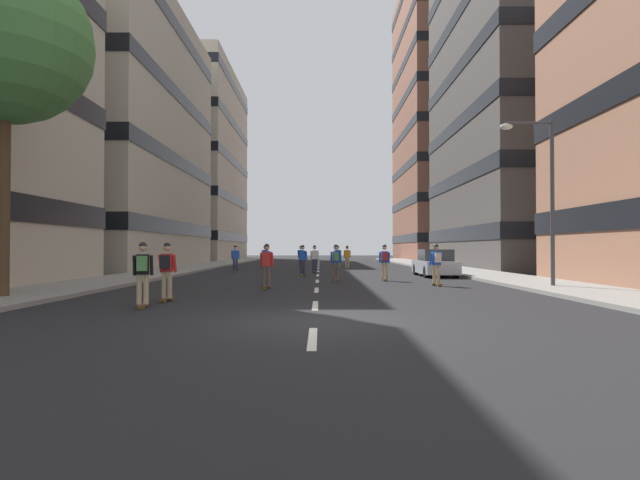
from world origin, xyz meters
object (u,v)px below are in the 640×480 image
(skater_1, at_px, (340,256))
(skater_8, at_px, (349,256))
(skater_2, at_px, (269,264))
(skater_7, at_px, (269,260))
(skater_11, at_px, (267,256))
(skater_5, at_px, (338,260))
(skater_6, at_px, (145,270))
(skater_12, at_px, (169,268))
(skater_0, at_px, (317,258))
(skater_13, at_px, (439,262))
(streetlamp_right, at_px, (545,184))
(skater_9, at_px, (303,255))
(skater_10, at_px, (305,259))
(skater_3, at_px, (387,260))
(street_tree_near, at_px, (8,41))
(parked_car_near, at_px, (437,264))
(skater_4, at_px, (238,257))

(skater_1, bearing_deg, skater_8, -66.07)
(skater_2, xyz_separation_m, skater_7, (-0.54, 5.08, 0.03))
(skater_11, bearing_deg, skater_1, 15.10)
(skater_5, height_order, skater_6, same)
(skater_2, distance_m, skater_12, 5.29)
(skater_0, distance_m, skater_8, 6.65)
(skater_6, height_order, skater_12, same)
(skater_1, xyz_separation_m, skater_13, (3.53, -18.11, 0.03))
(streetlamp_right, bearing_deg, skater_0, 127.19)
(streetlamp_right, distance_m, skater_5, 9.77)
(skater_7, xyz_separation_m, skater_13, (7.60, -3.70, 0.00))
(skater_0, distance_m, skater_9, 7.33)
(skater_5, distance_m, skater_11, 14.39)
(skater_2, bearing_deg, skater_10, 83.10)
(skater_3, relative_size, skater_12, 1.00)
(street_tree_near, distance_m, streetlamp_right, 19.40)
(skater_0, height_order, skater_13, same)
(parked_car_near, distance_m, skater_13, 7.14)
(skater_12, bearing_deg, street_tree_near, 176.77)
(skater_0, xyz_separation_m, skater_7, (-2.31, -6.74, 0.03))
(skater_3, bearing_deg, street_tree_near, -145.49)
(skater_8, distance_m, skater_10, 9.43)
(streetlamp_right, relative_size, skater_7, 3.65)
(skater_0, distance_m, skater_5, 7.43)
(skater_4, distance_m, skater_8, 9.15)
(skater_4, height_order, skater_11, same)
(street_tree_near, relative_size, skater_13, 5.91)
(skater_1, xyz_separation_m, skater_10, (-2.43, -10.39, 0.00))
(skater_0, relative_size, skater_5, 1.00)
(skater_0, bearing_deg, skater_12, -104.59)
(skater_12, bearing_deg, skater_6, -95.70)
(skater_6, distance_m, skater_7, 11.51)
(skater_4, relative_size, skater_12, 1.00)
(skater_4, bearing_deg, skater_7, -69.68)
(skater_13, bearing_deg, parked_car_near, 77.37)
(skater_6, height_order, skater_10, same)
(skater_5, distance_m, skater_6, 12.07)
(skater_4, height_order, skater_8, same)
(parked_car_near, xyz_separation_m, skater_4, (-12.10, 4.69, 0.29))
(parked_car_near, bearing_deg, skater_7, -160.38)
(skater_2, bearing_deg, skater_11, 96.61)
(skater_10, bearing_deg, skater_2, -96.90)
(skater_5, relative_size, skater_8, 1.00)
(skater_1, height_order, skater_13, same)
(skater_3, height_order, skater_8, same)
(skater_13, bearing_deg, skater_4, 132.14)
(skater_5, relative_size, skater_7, 1.00)
(streetlamp_right, height_order, skater_2, streetlamp_right)
(streetlamp_right, bearing_deg, skater_7, 155.22)
(skater_4, bearing_deg, skater_3, -44.17)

